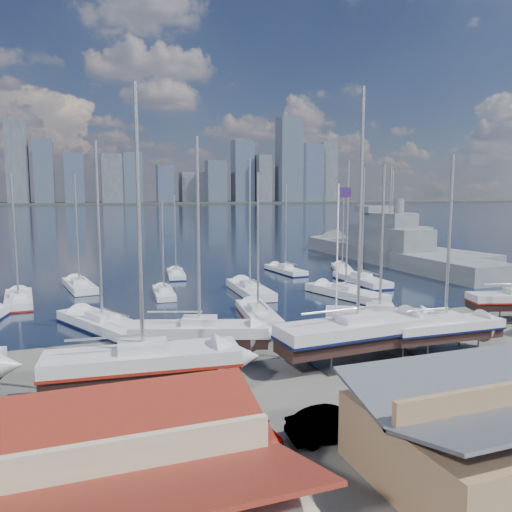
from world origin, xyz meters
name	(u,v)px	position (x,y,z in m)	size (l,w,h in m)	color
ground	(329,359)	(0.00, -10.00, 0.00)	(1400.00, 1400.00, 0.00)	#605E59
water	(102,212)	(0.00, 300.00, -0.15)	(1400.00, 600.00, 0.40)	#1B283F
far_shore	(89,203)	(0.00, 560.00, 1.10)	(1400.00, 80.00, 2.20)	#2D332D
skyline	(81,169)	(-7.83, 553.76, 39.09)	(639.14, 43.80, 107.69)	#475166
shed_grey	(509,426)	(0.00, -26.00, 2.15)	(12.60, 8.40, 4.17)	#8C6B4C
sailboat_cradle_1	(143,364)	(-13.68, -12.77, 2.18)	(11.51, 4.23, 18.04)	#2D2D33
sailboat_cradle_2	(200,333)	(-9.00, -7.31, 2.07)	(10.09, 5.76, 15.90)	#2D2D33
sailboat_cradle_3	(357,333)	(1.41, -11.51, 2.23)	(12.17, 4.10, 19.12)	#2D2D33
sailboat_cradle_4	(379,317)	(5.96, -7.47, 1.99)	(8.78, 6.30, 14.30)	#2D2D33
sailboat_cradle_5	(445,328)	(8.63, -12.03, 2.01)	(9.15, 2.83, 14.76)	#2D2D33
sailboat_moored_1	(19,301)	(-23.18, 17.91, 0.31)	(3.62, 10.10, 14.80)	black
sailboat_moored_2	(80,287)	(-16.82, 24.32, 0.32)	(4.30, 10.30, 15.08)	black
sailboat_moored_3	(103,326)	(-15.11, 3.89, 0.31)	(7.93, 11.80, 17.26)	black
sailboat_moored_4	(164,294)	(-7.54, 16.52, 0.33)	(2.78, 7.88, 11.67)	black
sailboat_moored_5	(176,275)	(-3.55, 29.68, 0.31)	(3.39, 8.52, 12.38)	black
sailboat_moored_6	(258,315)	(-0.78, 2.87, 0.31)	(4.04, 10.07, 14.63)	black
sailboat_moored_7	(250,291)	(2.43, 14.36, 0.32)	(3.68, 11.33, 16.89)	black
sailboat_moored_8	(285,271)	(12.76, 27.49, 0.31)	(3.46, 9.55, 13.99)	black
sailboat_moored_9	(346,295)	(12.29, 8.73, 0.32)	(5.78, 11.38, 16.54)	black
sailboat_moored_10	(361,281)	(18.76, 15.73, 0.31)	(3.25, 10.84, 16.12)	black
sailboat_moored_11	(342,270)	(21.35, 25.40, 0.31)	(5.87, 9.30, 13.51)	black
naval_ship_east	(388,253)	(34.31, 32.02, 1.67)	(8.36, 49.07, 18.41)	slate
naval_ship_west	(390,248)	(39.92, 39.44, 1.66)	(12.53, 44.97, 18.00)	slate
car_a	(247,425)	(-9.63, -19.48, 0.80)	(1.90, 4.72, 1.61)	gray
car_b	(334,425)	(-5.56, -20.82, 0.77)	(1.63, 4.66, 1.54)	gray
car_c	(434,419)	(-0.45, -21.90, 0.73)	(2.41, 5.23, 1.45)	gray
flagpole	(338,255)	(1.60, -8.26, 7.37)	(1.12, 0.12, 12.72)	white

